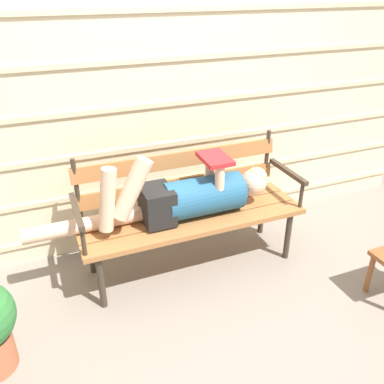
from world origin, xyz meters
TOP-DOWN VIEW (x-y plane):
  - ground_plane at (0.00, 0.00)m, footprint 12.00×12.00m
  - house_siding at (0.00, 0.66)m, footprint 4.61×0.08m
  - park_bench at (-0.00, 0.21)m, footprint 1.57×0.50m
  - reclining_person at (-0.05, 0.14)m, footprint 1.68×0.27m

SIDE VIEW (x-z plane):
  - ground_plane at x=0.00m, z-range 0.00..0.00m
  - park_bench at x=0.00m, z-range 0.04..0.91m
  - reclining_person at x=-0.05m, z-range 0.32..0.84m
  - house_siding at x=0.00m, z-range 0.00..2.48m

